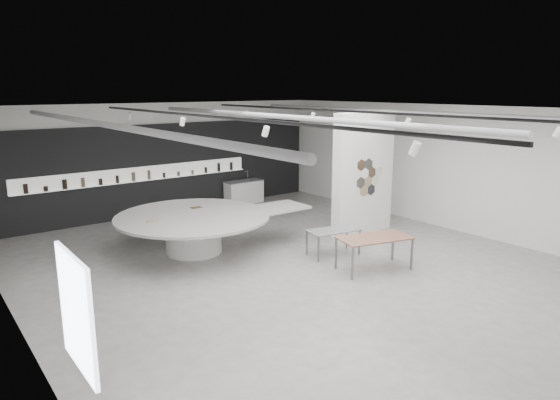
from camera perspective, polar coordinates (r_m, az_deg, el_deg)
room at (r=11.78m, az=1.08°, el=1.86°), size 12.02×14.02×3.82m
back_wall_display at (r=17.75m, az=-12.99°, el=3.47°), size 11.80×0.27×3.10m
partition_column at (r=14.96m, az=9.51°, el=2.95°), size 2.20×0.38×3.60m
display_island at (r=13.41m, az=-9.51°, el=-3.13°), size 5.20×4.10×1.04m
sample_table_wood at (r=12.15m, az=10.74°, el=-4.47°), size 1.89×1.27×0.81m
sample_table_stone at (r=13.08m, az=6.13°, el=-3.64°), size 1.43×0.90×0.68m
kitchen_counter at (r=19.01m, az=-4.14°, el=0.95°), size 1.51×0.59×1.19m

